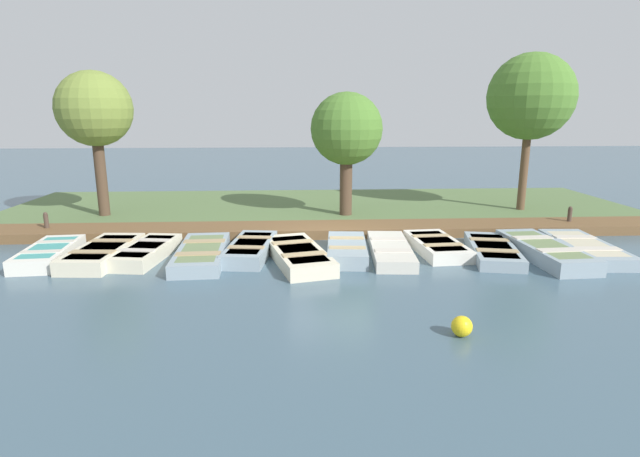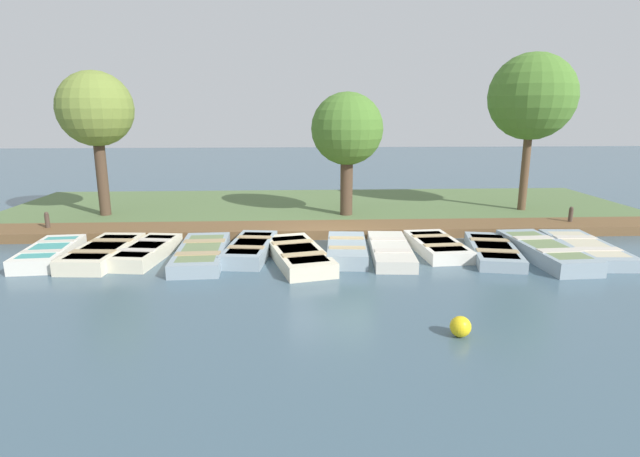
{
  "view_description": "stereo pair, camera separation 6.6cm",
  "coord_description": "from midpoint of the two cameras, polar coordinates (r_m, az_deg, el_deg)",
  "views": [
    {
      "loc": [
        14.28,
        -1.13,
        3.87
      ],
      "look_at": [
        0.74,
        -0.37,
        0.65
      ],
      "focal_mm": 28.0,
      "sensor_mm": 36.0,
      "label": 1
    },
    {
      "loc": [
        14.28,
        -1.07,
        3.87
      ],
      "look_at": [
        0.74,
        -0.37,
        0.65
      ],
      "focal_mm": 28.0,
      "sensor_mm": 36.0,
      "label": 2
    }
  ],
  "objects": [
    {
      "name": "ground_plane",
      "position": [
        14.84,
        1.12,
        -1.76
      ],
      "size": [
        80.0,
        80.0,
        0.0
      ],
      "primitive_type": "plane",
      "color": "#425B6B"
    },
    {
      "name": "rowboat_3",
      "position": [
        13.61,
        -13.5,
        -2.76
      ],
      "size": [
        3.33,
        1.34,
        0.36
      ],
      "rotation": [
        0.0,
        0.0,
        0.04
      ],
      "color": "#8C9EA8",
      "rests_on": "ground_plane"
    },
    {
      "name": "rowboat_5",
      "position": [
        13.07,
        -2.66,
        -2.99
      ],
      "size": [
        3.42,
        1.92,
        0.39
      ],
      "rotation": [
        0.0,
        0.0,
        0.24
      ],
      "color": "beige",
      "rests_on": "ground_plane"
    },
    {
      "name": "rowboat_7",
      "position": [
        13.72,
        7.9,
        -2.44
      ],
      "size": [
        3.29,
        1.28,
        0.33
      ],
      "rotation": [
        0.0,
        0.0,
        -0.08
      ],
      "color": "beige",
      "rests_on": "ground_plane"
    },
    {
      "name": "buoy",
      "position": [
        9.22,
        15.7,
        -10.71
      ],
      "size": [
        0.37,
        0.37,
        0.37
      ],
      "color": "yellow",
      "rests_on": "ground_plane"
    },
    {
      "name": "dock_walkway",
      "position": [
        15.98,
        0.79,
        -0.12
      ],
      "size": [
        1.54,
        22.78,
        0.29
      ],
      "color": "brown",
      "rests_on": "ground_plane"
    },
    {
      "name": "rowboat_11",
      "position": [
        15.56,
        27.92,
        -1.99
      ],
      "size": [
        3.38,
        1.44,
        0.35
      ],
      "rotation": [
        0.0,
        0.0,
        -0.06
      ],
      "color": "#8C9EA8",
      "rests_on": "ground_plane"
    },
    {
      "name": "shore_bank",
      "position": [
        19.68,
        0.02,
        2.33
      ],
      "size": [
        8.0,
        24.0,
        0.21
      ],
      "color": "#567042",
      "rests_on": "ground_plane"
    },
    {
      "name": "rowboat_4",
      "position": [
        13.72,
        -8.07,
        -2.29
      ],
      "size": [
        2.91,
        1.38,
        0.4
      ],
      "rotation": [
        0.0,
        0.0,
        -0.13
      ],
      "color": "#8C9EA8",
      "rests_on": "ground_plane"
    },
    {
      "name": "rowboat_6",
      "position": [
        13.55,
        2.95,
        -2.38
      ],
      "size": [
        2.73,
        1.26,
        0.4
      ],
      "rotation": [
        0.0,
        0.0,
        -0.09
      ],
      "color": "#8C9EA8",
      "rests_on": "ground_plane"
    },
    {
      "name": "park_tree_left",
      "position": [
        17.64,
        2.95,
        11.13
      ],
      "size": [
        2.51,
        2.51,
        4.5
      ],
      "color": "#4C3828",
      "rests_on": "ground_plane"
    },
    {
      "name": "park_tree_center",
      "position": [
        20.04,
        22.86,
        13.65
      ],
      "size": [
        3.09,
        3.09,
        5.9
      ],
      "color": "brown",
      "rests_on": "ground_plane"
    },
    {
      "name": "park_tree_far_left",
      "position": [
        19.14,
        -24.48,
        12.17
      ],
      "size": [
        2.55,
        2.55,
        5.2
      ],
      "color": "#4C3828",
      "rests_on": "ground_plane"
    },
    {
      "name": "rowboat_1",
      "position": [
        14.45,
        -23.66,
        -2.53
      ],
      "size": [
        3.05,
        1.42,
        0.39
      ],
      "rotation": [
        0.0,
        0.0,
        -0.07
      ],
      "color": "beige",
      "rests_on": "ground_plane"
    },
    {
      "name": "mooring_post_near",
      "position": [
        17.76,
        -28.86,
        0.41
      ],
      "size": [
        0.14,
        0.14,
        0.79
      ],
      "color": "#47382D",
      "rests_on": "ground_plane"
    },
    {
      "name": "rowboat_0",
      "position": [
        15.0,
        -28.67,
        -2.5
      ],
      "size": [
        2.73,
        1.28,
        0.39
      ],
      "rotation": [
        0.0,
        0.0,
        0.08
      ],
      "color": "silver",
      "rests_on": "ground_plane"
    },
    {
      "name": "mooring_post_far",
      "position": [
        18.41,
        26.51,
        1.08
      ],
      "size": [
        0.14,
        0.14,
        0.79
      ],
      "color": "#47382D",
      "rests_on": "ground_plane"
    },
    {
      "name": "rowboat_10",
      "position": [
        14.65,
        24.15,
        -2.31
      ],
      "size": [
        3.48,
        1.33,
        0.42
      ],
      "rotation": [
        0.0,
        0.0,
        0.05
      ],
      "color": "#8C9EA8",
      "rests_on": "ground_plane"
    },
    {
      "name": "rowboat_8",
      "position": [
        14.35,
        13.04,
        -1.92
      ],
      "size": [
        2.74,
        1.34,
        0.35
      ],
      "rotation": [
        0.0,
        0.0,
        0.07
      ],
      "color": "silver",
      "rests_on": "ground_plane"
    },
    {
      "name": "rowboat_2",
      "position": [
        14.15,
        -19.32,
        -2.49
      ],
      "size": [
        2.83,
        1.35,
        0.38
      ],
      "rotation": [
        0.0,
        0.0,
        -0.14
      ],
      "color": "beige",
      "rests_on": "ground_plane"
    },
    {
      "name": "rowboat_9",
      "position": [
        14.37,
        19.01,
        -2.36
      ],
      "size": [
        3.22,
        1.74,
        0.33
      ],
      "rotation": [
        0.0,
        0.0,
        -0.21
      ],
      "color": "#8C9EA8",
      "rests_on": "ground_plane"
    }
  ]
}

